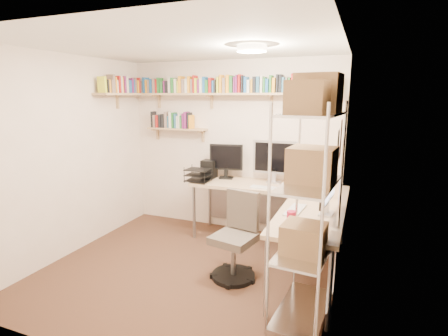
{
  "coord_description": "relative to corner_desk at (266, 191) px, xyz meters",
  "views": [
    {
      "loc": [
        1.79,
        -3.31,
        2.0
      ],
      "look_at": [
        0.26,
        0.55,
        1.13
      ],
      "focal_mm": 28.0,
      "sensor_mm": 36.0,
      "label": 1
    }
  ],
  "objects": [
    {
      "name": "wire_rack",
      "position": [
        0.72,
        -1.39,
        0.66
      ],
      "size": [
        0.49,
        0.88,
        2.17
      ],
      "rotation": [
        0.0,
        0.0,
        -0.09
      ],
      "color": "silver",
      "rests_on": "ground"
    },
    {
      "name": "corner_desk",
      "position": [
        0.0,
        0.0,
        0.0
      ],
      "size": [
        2.16,
        2.06,
        1.4
      ],
      "color": "beige",
      "rests_on": "ground"
    },
    {
      "name": "ground",
      "position": [
        -0.7,
        -0.92,
        -0.8
      ],
      "size": [
        3.2,
        3.2,
        0.0
      ],
      "primitive_type": "plane",
      "color": "#442A1D",
      "rests_on": "ground"
    },
    {
      "name": "office_chair",
      "position": [
        -0.12,
        -0.81,
        -0.39
      ],
      "size": [
        0.52,
        0.53,
        0.97
      ],
      "rotation": [
        0.0,
        0.0,
        -0.2
      ],
      "color": "black",
      "rests_on": "ground"
    },
    {
      "name": "wall_shelves",
      "position": [
        -1.14,
        0.38,
        1.22
      ],
      "size": [
        3.12,
        1.09,
        0.8
      ],
      "color": "tan",
      "rests_on": "ground"
    },
    {
      "name": "room_shell",
      "position": [
        -0.7,
        -0.91,
        0.75
      ],
      "size": [
        3.24,
        3.04,
        2.52
      ],
      "color": "beige",
      "rests_on": "ground"
    }
  ]
}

